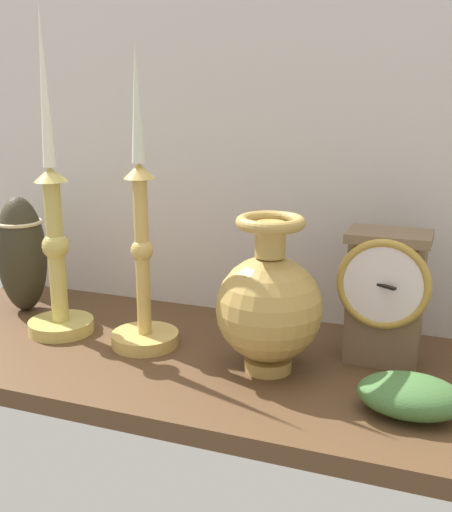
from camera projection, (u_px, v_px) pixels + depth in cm
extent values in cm
cube|color=#513721|center=(238.00, 368.00, 84.71)|extent=(100.00, 36.00, 2.40)
cube|color=silver|center=(282.00, 103.00, 92.66)|extent=(120.00, 2.00, 65.00)
cube|color=brown|center=(385.00, 302.00, 82.31)|extent=(9.27, 6.35, 16.13)
cube|color=brown|center=(390.00, 236.00, 80.06)|extent=(10.38, 7.11, 1.20)
torus|color=#AF8838|center=(383.00, 285.00, 78.21)|extent=(11.56, 1.05, 11.56)
cylinder|color=silver|center=(383.00, 285.00, 78.12)|extent=(9.67, 0.40, 9.67)
cube|color=black|center=(383.00, 285.00, 77.85)|extent=(3.46, 2.41, 0.30)
cylinder|color=tan|center=(60.00, 326.00, 93.38)|extent=(9.44, 9.44, 1.80)
cylinder|color=tan|center=(55.00, 253.00, 90.49)|extent=(2.41, 2.41, 20.39)
sphere|color=tan|center=(54.00, 246.00, 90.23)|extent=(3.85, 3.85, 3.85)
cone|color=tan|center=(49.00, 175.00, 87.59)|extent=(4.64, 4.64, 2.00)
cone|color=white|center=(43.00, 86.00, 84.54)|extent=(1.81, 1.81, 21.44)
cylinder|color=tan|center=(146.00, 338.00, 89.06)|extent=(9.37, 9.37, 1.80)
cylinder|color=tan|center=(143.00, 258.00, 86.03)|extent=(1.94, 1.94, 21.52)
sphere|color=tan|center=(143.00, 250.00, 85.75)|extent=(3.10, 3.10, 3.10)
cone|color=tan|center=(140.00, 171.00, 82.97)|extent=(4.17, 4.17, 2.00)
cone|color=silver|center=(138.00, 103.00, 80.74)|extent=(1.85, 1.85, 15.20)
cylinder|color=tan|center=(268.00, 364.00, 81.11)|extent=(6.00, 6.00, 1.60)
sphere|color=tan|center=(269.00, 308.00, 79.17)|extent=(13.34, 13.34, 13.34)
cylinder|color=tan|center=(270.00, 240.00, 76.88)|extent=(3.74, 3.74, 4.27)
torus|color=tan|center=(271.00, 222.00, 76.33)|extent=(8.48, 8.48, 1.53)
ellipsoid|color=#332E1F|center=(22.00, 254.00, 100.60)|extent=(7.69, 7.69, 18.48)
torus|color=#CCB78C|center=(19.00, 222.00, 99.25)|extent=(7.14, 7.14, 0.60)
ellipsoid|color=#406C36|center=(411.00, 396.00, 69.73)|extent=(11.62, 8.14, 4.47)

